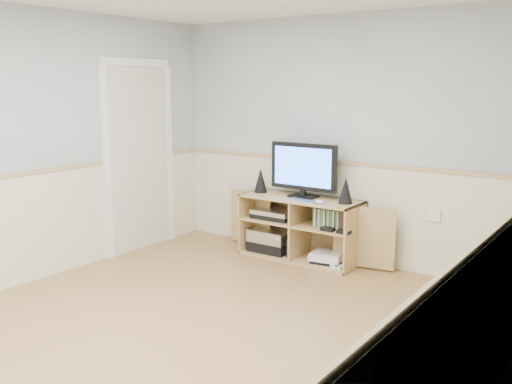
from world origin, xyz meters
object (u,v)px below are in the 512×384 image
keyboard (303,201)px  game_consoles (327,257)px  media_cabinet (303,227)px  monitor (303,168)px

keyboard → game_consoles: size_ratio=0.72×
media_cabinet → keyboard: size_ratio=6.09×
media_cabinet → monitor: 0.62m
media_cabinet → monitor: size_ratio=2.63×
media_cabinet → keyboard: bearing=-60.8°
monitor → game_consoles: size_ratio=1.65×
media_cabinet → keyboard: (0.11, -0.20, 0.32)m
media_cabinet → game_consoles: bearing=-11.8°
keyboard → game_consoles: bearing=35.1°
monitor → keyboard: 0.37m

